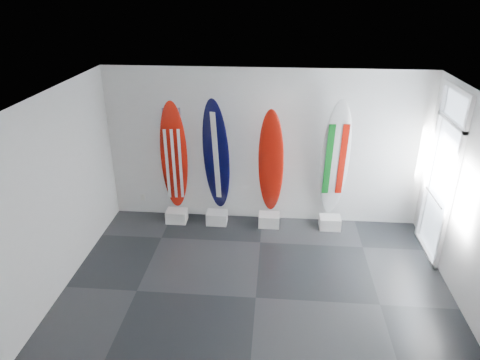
# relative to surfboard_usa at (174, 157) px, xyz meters

# --- Properties ---
(floor) EXTENTS (6.00, 6.00, 0.00)m
(floor) POSITION_rel_surfboard_usa_xyz_m (1.69, -2.28, -1.35)
(floor) COLOR black
(floor) RESTS_ON ground
(ceiling) EXTENTS (6.00, 6.00, 0.00)m
(ceiling) POSITION_rel_surfboard_usa_xyz_m (1.69, -2.28, 1.65)
(ceiling) COLOR white
(ceiling) RESTS_ON wall_back
(wall_back) EXTENTS (6.00, 0.00, 6.00)m
(wall_back) POSITION_rel_surfboard_usa_xyz_m (1.69, 0.22, 0.15)
(wall_back) COLOR white
(wall_back) RESTS_ON ground
(wall_front) EXTENTS (6.00, 0.00, 6.00)m
(wall_front) POSITION_rel_surfboard_usa_xyz_m (1.69, -4.78, 0.15)
(wall_front) COLOR white
(wall_front) RESTS_ON ground
(wall_left) EXTENTS (0.00, 5.00, 5.00)m
(wall_left) POSITION_rel_surfboard_usa_xyz_m (-1.31, -2.28, 0.15)
(wall_left) COLOR white
(wall_left) RESTS_ON ground
(display_block_usa) EXTENTS (0.40, 0.30, 0.24)m
(display_block_usa) POSITION_rel_surfboard_usa_xyz_m (0.00, -0.10, -1.23)
(display_block_usa) COLOR silver
(display_block_usa) RESTS_ON floor
(surfboard_usa) EXTENTS (0.54, 0.35, 2.22)m
(surfboard_usa) POSITION_rel_surfboard_usa_xyz_m (0.00, 0.00, 0.00)
(surfboard_usa) COLOR #9A1107
(surfboard_usa) RESTS_ON display_block_usa
(display_block_navy) EXTENTS (0.40, 0.30, 0.24)m
(display_block_navy) POSITION_rel_surfboard_usa_xyz_m (0.81, -0.10, -1.23)
(display_block_navy) COLOR silver
(display_block_navy) RESTS_ON floor
(surfboard_navy) EXTENTS (0.59, 0.48, 2.29)m
(surfboard_navy) POSITION_rel_surfboard_usa_xyz_m (0.81, 0.00, 0.03)
(surfboard_navy) COLOR black
(surfboard_navy) RESTS_ON display_block_navy
(display_block_swiss) EXTENTS (0.40, 0.30, 0.24)m
(display_block_swiss) POSITION_rel_surfboard_usa_xyz_m (1.83, -0.10, -1.23)
(display_block_swiss) COLOR silver
(display_block_swiss) RESTS_ON floor
(surfboard_swiss) EXTENTS (0.52, 0.37, 2.12)m
(surfboard_swiss) POSITION_rel_surfboard_usa_xyz_m (1.83, 0.00, -0.05)
(surfboard_swiss) COLOR #9A1107
(surfboard_swiss) RESTS_ON display_block_swiss
(display_block_italy) EXTENTS (0.40, 0.30, 0.24)m
(display_block_italy) POSITION_rel_surfboard_usa_xyz_m (3.01, -0.10, -1.23)
(display_block_italy) COLOR silver
(display_block_italy) RESTS_ON floor
(surfboard_italy) EXTENTS (0.55, 0.36, 2.32)m
(surfboard_italy) POSITION_rel_surfboard_usa_xyz_m (3.01, 0.00, 0.05)
(surfboard_italy) COLOR silver
(surfboard_italy) RESTS_ON display_block_italy
(wall_outlet) EXTENTS (0.09, 0.02, 0.13)m
(wall_outlet) POSITION_rel_surfboard_usa_xyz_m (-0.76, 0.20, -1.00)
(wall_outlet) COLOR silver
(wall_outlet) RESTS_ON wall_back
(glass_door) EXTENTS (0.12, 1.16, 2.85)m
(glass_door) POSITION_rel_surfboard_usa_xyz_m (4.66, -0.73, 0.08)
(glass_door) COLOR white
(glass_door) RESTS_ON floor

